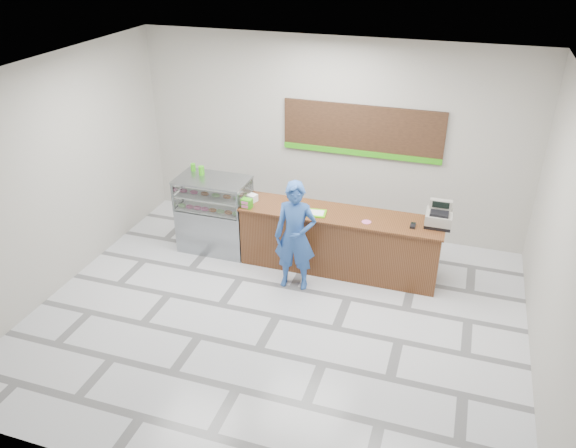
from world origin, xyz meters
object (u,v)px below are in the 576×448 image
(sales_counter, at_px, (339,242))
(serving_tray, at_px, (314,213))
(customer, at_px, (295,236))
(cash_register, at_px, (439,217))
(display_case, at_px, (214,214))

(sales_counter, height_order, serving_tray, serving_tray)
(sales_counter, height_order, customer, customer)
(cash_register, xyz_separation_m, customer, (-2.04, -0.78, -0.28))
(display_case, relative_size, customer, 0.75)
(customer, bearing_deg, sales_counter, 45.90)
(display_case, distance_m, customer, 1.82)
(display_case, bearing_deg, serving_tray, -3.92)
(display_case, distance_m, cash_register, 3.75)
(cash_register, bearing_deg, serving_tray, -173.57)
(sales_counter, relative_size, display_case, 2.45)
(cash_register, relative_size, customer, 0.23)
(serving_tray, bearing_deg, display_case, 169.43)
(display_case, distance_m, serving_tray, 1.85)
(serving_tray, bearing_deg, customer, -110.46)
(serving_tray, bearing_deg, sales_counter, 10.27)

